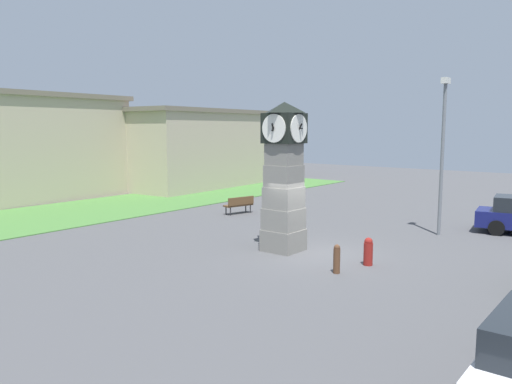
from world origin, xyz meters
name	(u,v)px	position (x,y,z in m)	size (l,w,h in m)	color
ground_plane	(311,253)	(0.00, 0.00, 0.00)	(78.20, 78.20, 0.00)	#4C4C4F
clock_tower	(284,177)	(-0.30, 0.98, 2.67)	(1.52, 1.59, 5.34)	gray
bollard_near_tower	(337,259)	(-1.64, -1.97, 0.46)	(0.21, 0.21, 0.90)	brown
bollard_mid_row	(368,251)	(-0.21, -2.32, 0.46)	(0.30, 0.30, 0.92)	maroon
bench	(239,204)	(4.66, 7.29, 0.52)	(1.68, 0.88, 0.90)	brown
pedestrian_near_bench	(143,180)	(6.80, 17.74, 0.94)	(0.42, 0.47, 1.65)	#264CA5
street_lamp_far_side	(443,146)	(5.90, -2.56, 3.71)	(0.50, 0.24, 6.44)	slate
storefront_low_left	(191,147)	(14.05, 20.45, 2.92)	(17.34, 11.92, 5.82)	#B7A88E
grass_verge_far	(60,214)	(-1.26, 14.34, 0.02)	(46.92, 7.46, 0.04)	#477A38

